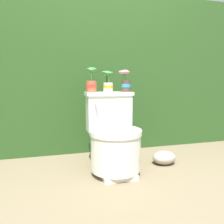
{
  "coord_description": "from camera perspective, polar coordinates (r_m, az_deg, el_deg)",
  "views": [
    {
      "loc": [
        -0.45,
        -1.64,
        0.77
      ],
      "look_at": [
        0.04,
        0.16,
        0.51
      ],
      "focal_mm": 35.0,
      "sensor_mm": 36.0,
      "label": 1
    }
  ],
  "objects": [
    {
      "name": "ground_plane",
      "position": [
        1.87,
        0.04,
        -16.37
      ],
      "size": [
        12.0,
        12.0,
        0.0
      ],
      "primitive_type": "plane",
      "color": "#75664C"
    },
    {
      "name": "toilet",
      "position": [
        1.89,
        0.4,
        -6.96
      ],
      "size": [
        0.43,
        0.55,
        0.68
      ],
      "color": "silver",
      "rests_on": "ground"
    },
    {
      "name": "potted_plant_left",
      "position": [
        1.94,
        -5.4,
        7.44
      ],
      "size": [
        0.1,
        0.09,
        0.22
      ],
      "color": "#9E5638",
      "rests_on": "toilet"
    },
    {
      "name": "potted_plant_middle",
      "position": [
        2.02,
        3.55,
        7.98
      ],
      "size": [
        0.12,
        0.1,
        0.2
      ],
      "color": "#47382D",
      "rests_on": "toilet"
    },
    {
      "name": "garden_stone",
      "position": [
        2.15,
        13.46,
        -11.51
      ],
      "size": [
        0.22,
        0.18,
        0.12
      ],
      "color": "#9E9384",
      "rests_on": "ground"
    },
    {
      "name": "hedge_backdrop",
      "position": [
        2.86,
        -6.25,
        9.55
      ],
      "size": [
        4.04,
        1.06,
        1.7
      ],
      "color": "#284C1E",
      "rests_on": "ground"
    },
    {
      "name": "potted_plant_midleft",
      "position": [
        2.0,
        -1.07,
        7.54
      ],
      "size": [
        0.1,
        0.11,
        0.19
      ],
      "color": "beige",
      "rests_on": "toilet"
    }
  ]
}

